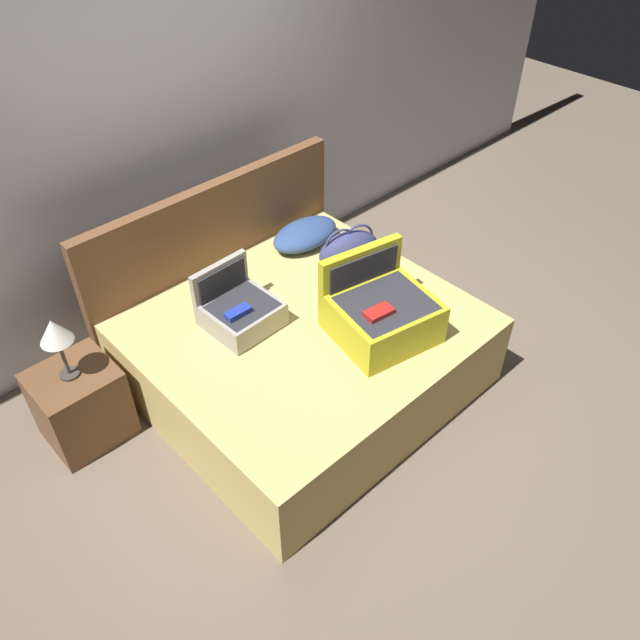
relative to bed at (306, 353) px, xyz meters
name	(u,v)px	position (x,y,z in m)	size (l,w,h in m)	color
ground_plane	(352,417)	(0.00, -0.40, -0.25)	(12.00, 12.00, 0.00)	#6B5B4C
back_wall	(164,123)	(0.00, 1.25, 1.05)	(8.00, 0.10, 2.60)	silver
bed	(306,353)	(0.00, 0.00, 0.00)	(1.81, 1.64, 0.50)	tan
headboard	(217,256)	(0.00, 0.86, 0.27)	(1.85, 0.08, 1.04)	brown
hard_case_large	(381,313)	(0.25, -0.35, 0.40)	(0.61, 0.60, 0.45)	gold
hard_case_medium	(240,310)	(-0.27, 0.25, 0.35)	(0.40, 0.39, 0.34)	gray
duffel_bag	(349,251)	(0.55, 0.20, 0.39)	(0.45, 0.32, 0.32)	navy
pillow_near_headboard	(305,234)	(0.54, 0.60, 0.32)	(0.50, 0.30, 0.15)	navy
nightstand	(81,404)	(-1.19, 0.57, -0.01)	(0.44, 0.40, 0.48)	brown
table_lamp	(55,333)	(-1.19, 0.57, 0.53)	(0.17, 0.17, 0.38)	#3F3833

